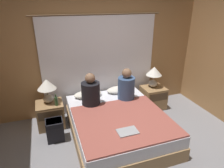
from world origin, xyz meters
name	(u,v)px	position (x,y,z in m)	size (l,w,h in m)	color
ground_plane	(131,157)	(0.00, 0.00, 0.00)	(16.00, 16.00, 0.00)	gray
wall_back	(99,55)	(0.00, 1.77, 1.25)	(4.61, 0.06, 2.50)	#A37547
curtain_panel	(100,65)	(0.00, 1.71, 1.05)	(2.67, 0.02, 2.11)	white
bed	(117,124)	(0.00, 0.63, 0.23)	(1.63, 2.04, 0.46)	#99754C
nightstand_left	(51,115)	(-1.15, 1.34, 0.25)	(0.51, 0.47, 0.50)	#937047
nightstand_right	(153,97)	(1.15, 1.34, 0.25)	(0.51, 0.47, 0.50)	#937047
lamp_left	(47,87)	(-1.15, 1.39, 0.83)	(0.35, 0.35, 0.48)	#B2A899
lamp_right	(154,74)	(1.15, 1.39, 0.83)	(0.35, 0.35, 0.48)	#B2A899
pillow_left	(88,94)	(-0.36, 1.46, 0.52)	(0.59, 0.31, 0.12)	silver
pillow_right	(120,89)	(0.36, 1.46, 0.52)	(0.59, 0.31, 0.12)	silver
blanket_on_bed	(123,121)	(0.00, 0.35, 0.48)	(1.57, 1.42, 0.03)	#994C42
person_left_in_bed	(91,92)	(-0.38, 1.10, 0.73)	(0.35, 0.35, 0.65)	black
person_right_in_bed	(126,87)	(0.36, 1.10, 0.74)	(0.34, 0.34, 0.66)	#38517A
beer_bottle_on_left_stand	(56,101)	(-1.02, 1.22, 0.59)	(0.06, 0.06, 0.23)	#2D4C28
laptop_on_bed	(128,132)	(-0.07, 0.02, 0.50)	(0.31, 0.21, 0.02)	#9EA0A5
backpack_on_floor	(55,129)	(-1.11, 0.85, 0.23)	(0.30, 0.27, 0.41)	black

